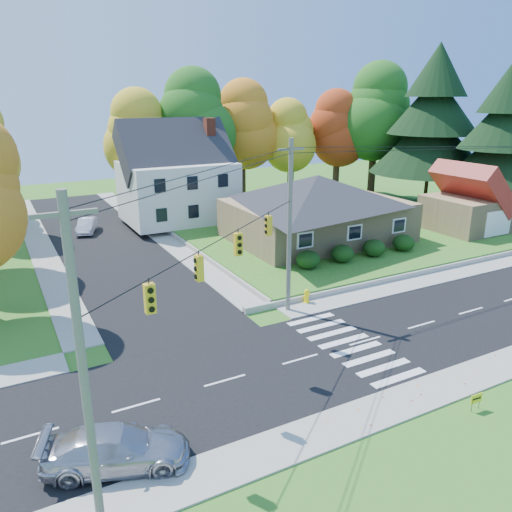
{
  "coord_description": "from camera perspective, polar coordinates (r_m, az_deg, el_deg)",
  "views": [
    {
      "loc": [
        -15.98,
        -17.79,
        12.12
      ],
      "look_at": [
        -2.13,
        8.0,
        2.7
      ],
      "focal_mm": 35.0,
      "sensor_mm": 36.0,
      "label": 1
    }
  ],
  "objects": [
    {
      "name": "colonial_house",
      "position": [
        49.1,
        -8.95,
        8.8
      ],
      "size": [
        10.4,
        8.4,
        9.6
      ],
      "color": "silver",
      "rests_on": "lawn"
    },
    {
      "name": "tree_lot_4",
      "position": [
        62.74,
        9.37,
        14.13
      ],
      "size": [
        6.72,
        6.72,
        12.51
      ],
      "color": "#3F2A19",
      "rests_on": "lawn"
    },
    {
      "name": "ground",
      "position": [
        26.81,
        12.36,
        -9.48
      ],
      "size": [
        120.0,
        120.0,
        0.0
      ],
      "primitive_type": "plane",
      "color": "#3D7923"
    },
    {
      "name": "lawn",
      "position": [
        49.86,
        8.3,
        3.88
      ],
      "size": [
        30.0,
        30.0,
        0.5
      ],
      "primitive_type": "cube",
      "color": "#3D7923",
      "rests_on": "ground"
    },
    {
      "name": "ranch_house",
      "position": [
        42.37,
        7.0,
        5.65
      ],
      "size": [
        14.6,
        10.6,
        5.4
      ],
      "color": "tan",
      "rests_on": "lawn"
    },
    {
      "name": "hedge_row",
      "position": [
        37.86,
        11.63,
        0.6
      ],
      "size": [
        10.7,
        1.7,
        1.27
      ],
      "color": "#163A10",
      "rests_on": "lawn"
    },
    {
      "name": "sidewalk_south",
      "position": [
        23.77,
        20.36,
        -13.95
      ],
      "size": [
        90.0,
        2.0,
        0.08
      ],
      "primitive_type": "cube",
      "color": "#9C9A90",
      "rests_on": "ground"
    },
    {
      "name": "traffic_infrastructure",
      "position": [
        25.81,
        10.93,
        1.83
      ],
      "size": [
        38.1,
        10.66,
        10.0
      ],
      "color": "#666059",
      "rests_on": "ground"
    },
    {
      "name": "road_main",
      "position": [
        26.81,
        12.36,
        -9.47
      ],
      "size": [
        90.0,
        8.0,
        0.02
      ],
      "primitive_type": "cube",
      "color": "black",
      "rests_on": "ground"
    },
    {
      "name": "tree_lot_3",
      "position": [
        60.19,
        4.06,
        13.54
      ],
      "size": [
        6.16,
        6.16,
        11.47
      ],
      "color": "#3F2A19",
      "rests_on": "lawn"
    },
    {
      "name": "road_cross",
      "position": [
        46.13,
        -17.27,
        1.8
      ],
      "size": [
        8.0,
        44.0,
        0.02
      ],
      "primitive_type": "cube",
      "color": "black",
      "rests_on": "ground"
    },
    {
      "name": "fire_hydrant",
      "position": [
        30.68,
        5.8,
        -4.63
      ],
      "size": [
        0.53,
        0.41,
        0.93
      ],
      "color": "#FEE506",
      "rests_on": "ground"
    },
    {
      "name": "tree_lot_5",
      "position": [
        63.64,
        13.57,
        15.7
      ],
      "size": [
        8.4,
        8.4,
        15.64
      ],
      "color": "#3F2A19",
      "rests_on": "lawn"
    },
    {
      "name": "garage",
      "position": [
        49.15,
        23.33,
        5.5
      ],
      "size": [
        7.3,
        6.3,
        4.6
      ],
      "color": "tan",
      "rests_on": "lawn"
    },
    {
      "name": "conifer_east_a",
      "position": [
        58.64,
        19.57,
        14.19
      ],
      "size": [
        12.8,
        12.8,
        16.96
      ],
      "color": "#3F2A19",
      "rests_on": "lawn"
    },
    {
      "name": "white_car",
      "position": [
        48.79,
        -18.78,
        3.32
      ],
      "size": [
        2.64,
        4.24,
        1.32
      ],
      "primitive_type": "imported",
      "rotation": [
        0.0,
        0.0,
        -0.34
      ],
      "color": "silver",
      "rests_on": "road_cross"
    },
    {
      "name": "sidewalk_north",
      "position": [
        30.35,
        6.27,
        -5.73
      ],
      "size": [
        90.0,
        2.0,
        0.08
      ],
      "primitive_type": "cube",
      "color": "#9C9A90",
      "rests_on": "ground"
    },
    {
      "name": "tree_lot_1",
      "position": [
        54.64,
        -7.0,
        15.09
      ],
      "size": [
        7.84,
        7.84,
        14.6
      ],
      "color": "#3F2A19",
      "rests_on": "lawn"
    },
    {
      "name": "silver_sedan",
      "position": [
        18.71,
        -15.67,
        -20.41
      ],
      "size": [
        5.32,
        3.53,
        1.43
      ],
      "primitive_type": "imported",
      "rotation": [
        0.0,
        0.0,
        1.23
      ],
      "color": "#A8A8B4",
      "rests_on": "road_main"
    },
    {
      "name": "tree_lot_0",
      "position": [
        53.78,
        -13.46,
        13.31
      ],
      "size": [
        6.72,
        6.72,
        12.51
      ],
      "color": "#3F2A19",
      "rests_on": "lawn"
    },
    {
      "name": "tree_lot_2",
      "position": [
        58.03,
        -1.65,
        14.71
      ],
      "size": [
        7.28,
        7.28,
        13.56
      ],
      "color": "#3F2A19",
      "rests_on": "lawn"
    },
    {
      "name": "conifer_east_b",
      "position": [
        54.41,
        26.45,
        11.99
      ],
      "size": [
        11.2,
        11.2,
        14.84
      ],
      "color": "#3F2A19",
      "rests_on": "lawn"
    },
    {
      "name": "yard_sign",
      "position": [
        22.62,
        23.88,
        -14.69
      ],
      "size": [
        0.6,
        0.07,
        0.74
      ],
      "color": "black",
      "rests_on": "ground"
    }
  ]
}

